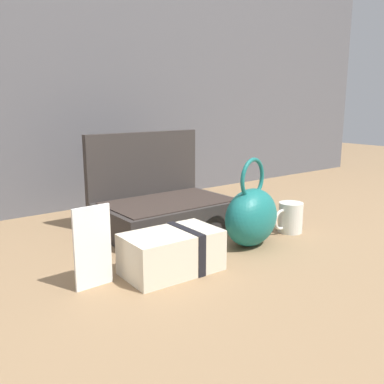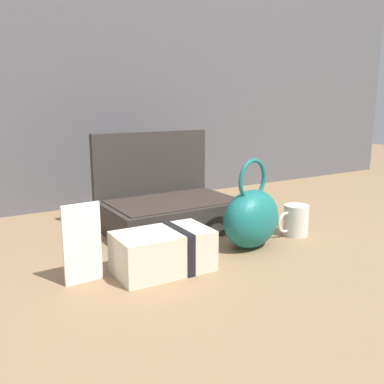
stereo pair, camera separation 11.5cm
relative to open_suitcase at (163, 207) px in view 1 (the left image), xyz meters
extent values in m
plane|color=#8C6D4C|center=(-0.02, -0.15, -0.07)|extent=(6.00, 6.00, 0.00)
cube|color=#56565B|center=(-0.02, 0.43, 0.63)|extent=(3.20, 0.06, 1.40)
cube|color=#332D2B|center=(0.00, -0.03, -0.02)|extent=(0.40, 0.25, 0.09)
cube|color=#332823|center=(0.00, -0.03, 0.02)|extent=(0.37, 0.23, 0.00)
cube|color=#332D2B|center=(0.00, 0.11, 0.08)|extent=(0.40, 0.02, 0.30)
ellipsoid|color=#196B66|center=(0.11, -0.28, 0.01)|extent=(0.21, 0.16, 0.16)
torus|color=#196B66|center=(0.11, -0.28, 0.12)|extent=(0.11, 0.04, 0.11)
cube|color=beige|center=(-0.17, -0.30, -0.02)|extent=(0.23, 0.14, 0.10)
cube|color=black|center=(-0.13, -0.30, -0.02)|extent=(0.02, 0.14, 0.10)
cylinder|color=silver|center=(0.29, -0.27, -0.02)|extent=(0.07, 0.07, 0.09)
torus|color=silver|center=(0.25, -0.27, -0.02)|extent=(0.06, 0.01, 0.06)
cube|color=white|center=(-0.35, -0.26, 0.02)|extent=(0.08, 0.01, 0.18)
camera|label=1|loc=(-0.69, -1.06, 0.32)|focal=38.99mm
camera|label=2|loc=(-0.60, -1.12, 0.32)|focal=38.99mm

